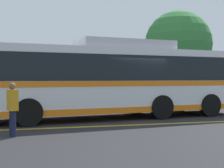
{
  "coord_description": "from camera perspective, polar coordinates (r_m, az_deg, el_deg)",
  "views": [
    {
      "loc": [
        -4.1,
        -12.88,
        1.72
      ],
      "look_at": [
        -0.85,
        0.09,
        1.45
      ],
      "focal_mm": 50.0,
      "sensor_mm": 36.0,
      "label": 1
    }
  ],
  "objects": [
    {
      "name": "lane_strip_0",
      "position": [
        11.37,
        2.72,
        -7.53
      ],
      "size": [
        31.68,
        0.2,
        0.01
      ],
      "primitive_type": "cube",
      "rotation": [
        0.0,
        0.0,
        1.57
      ],
      "color": "gold",
      "rests_on": "ground_plane"
    },
    {
      "name": "curb_strip",
      "position": [
        19.64,
        -4.51,
        -3.65
      ],
      "size": [
        39.68,
        0.36,
        0.15
      ],
      "primitive_type": "cube",
      "color": "#99999E",
      "rests_on": "ground_plane"
    },
    {
      "name": "tree_0",
      "position": [
        24.77,
        12.0,
        7.14
      ],
      "size": [
        5.14,
        5.14,
        6.89
      ],
      "color": "#513823",
      "rests_on": "ground_plane"
    },
    {
      "name": "ground_plane",
      "position": [
        13.62,
        3.58,
        -6.1
      ],
      "size": [
        220.0,
        220.0,
        0.0
      ],
      "primitive_type": "plane",
      "color": "#262628"
    },
    {
      "name": "parked_car_2",
      "position": [
        17.5,
        -3.82,
        -2.22
      ],
      "size": [
        4.42,
        2.17,
        1.32
      ],
      "rotation": [
        0.0,
        0.0,
        -1.48
      ],
      "color": "silver",
      "rests_on": "ground_plane"
    },
    {
      "name": "parked_car_3",
      "position": [
        20.11,
        14.62,
        -1.63
      ],
      "size": [
        4.58,
        1.96,
        1.52
      ],
      "rotation": [
        0.0,
        0.0,
        1.57
      ],
      "color": "black",
      "rests_on": "ground_plane"
    },
    {
      "name": "transit_bus",
      "position": [
        13.37,
        0.07,
        0.98
      ],
      "size": [
        12.18,
        3.91,
        3.32
      ],
      "rotation": [
        0.0,
        0.0,
        1.7
      ],
      "color": "silver",
      "rests_on": "ground_plane"
    },
    {
      "name": "pedestrian_1",
      "position": [
        9.56,
        -17.73,
        -3.9
      ],
      "size": [
        0.36,
        0.47,
        1.58
      ],
      "rotation": [
        0.0,
        0.0,
        5.09
      ],
      "color": "#191E38",
      "rests_on": "ground_plane"
    }
  ]
}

